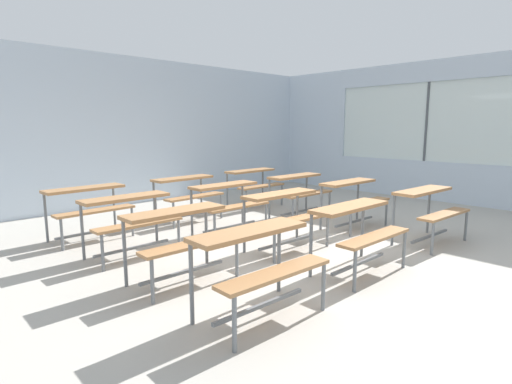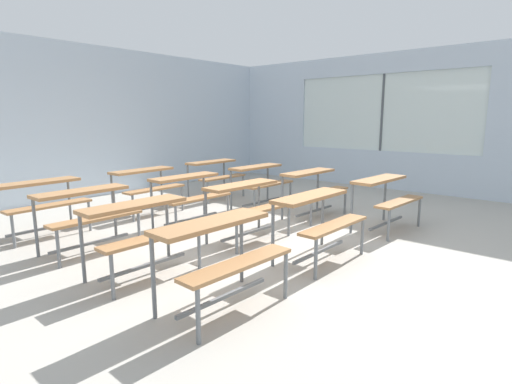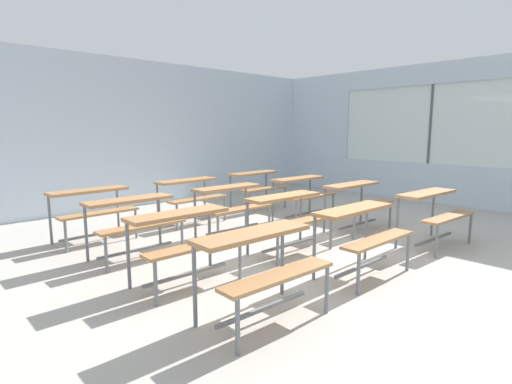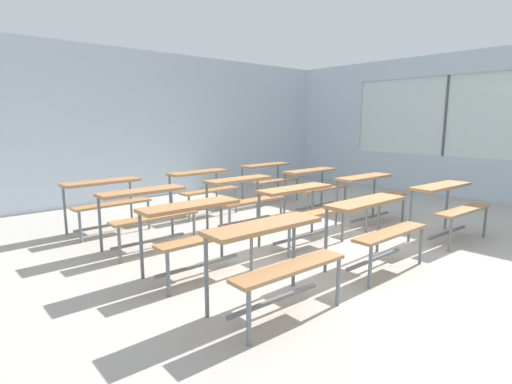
# 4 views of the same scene
# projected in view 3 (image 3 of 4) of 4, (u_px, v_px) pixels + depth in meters

# --- Properties ---
(ground) EXTENTS (10.00, 9.00, 0.05)m
(ground) POSITION_uv_depth(u_px,v_px,m) (295.00, 255.00, 5.20)
(ground) COLOR #ADA89E
(wall_back) EXTENTS (10.00, 0.12, 3.00)m
(wall_back) POSITION_uv_depth(u_px,v_px,m) (131.00, 134.00, 8.20)
(wall_back) COLOR silver
(wall_back) RESTS_ON ground
(wall_right) EXTENTS (0.12, 9.00, 3.00)m
(wall_right) POSITION_uv_depth(u_px,v_px,m) (460.00, 137.00, 8.26)
(wall_right) COLOR silver
(wall_right) RESTS_ON ground
(desk_bench_r0c0) EXTENTS (1.12, 0.62, 0.74)m
(desk_bench_r0c0) POSITION_uv_depth(u_px,v_px,m) (261.00, 255.00, 3.32)
(desk_bench_r0c0) COLOR #A87547
(desk_bench_r0c0) RESTS_ON ground
(desk_bench_r0c1) EXTENTS (1.11, 0.60, 0.74)m
(desk_bench_r0c1) POSITION_uv_depth(u_px,v_px,m) (362.00, 225.00, 4.36)
(desk_bench_r0c1) COLOR #A87547
(desk_bench_r0c1) RESTS_ON ground
(desk_bench_r0c2) EXTENTS (1.13, 0.65, 0.74)m
(desk_bench_r0c2) POSITION_uv_depth(u_px,v_px,m) (434.00, 206.00, 5.46)
(desk_bench_r0c2) COLOR #A87547
(desk_bench_r0c2) RESTS_ON ground
(desk_bench_r1c0) EXTENTS (1.11, 0.61, 0.74)m
(desk_bench_r1c0) POSITION_uv_depth(u_px,v_px,m) (184.00, 231.00, 4.11)
(desk_bench_r1c0) COLOR #A87547
(desk_bench_r1c0) RESTS_ON ground
(desk_bench_r1c1) EXTENTS (1.12, 0.62, 0.74)m
(desk_bench_r1c1) POSITION_uv_depth(u_px,v_px,m) (289.00, 210.00, 5.19)
(desk_bench_r1c1) COLOR #A87547
(desk_bench_r1c1) RESTS_ON ground
(desk_bench_r1c2) EXTENTS (1.11, 0.62, 0.74)m
(desk_bench_r1c2) POSITION_uv_depth(u_px,v_px,m) (357.00, 195.00, 6.31)
(desk_bench_r1c2) COLOR #A87547
(desk_bench_r1c2) RESTS_ON ground
(desk_bench_r2c0) EXTENTS (1.11, 0.60, 0.74)m
(desk_bench_r2c0) POSITION_uv_depth(u_px,v_px,m) (134.00, 214.00, 4.95)
(desk_bench_r2c0) COLOR #A87547
(desk_bench_r2c0) RESTS_ON ground
(desk_bench_r2c1) EXTENTS (1.10, 0.60, 0.74)m
(desk_bench_r2c1) POSITION_uv_depth(u_px,v_px,m) (232.00, 199.00, 6.01)
(desk_bench_r2c1) COLOR #A87547
(desk_bench_r2c1) RESTS_ON ground
(desk_bench_r2c2) EXTENTS (1.11, 0.61, 0.74)m
(desk_bench_r2c2) POSITION_uv_depth(u_px,v_px,m) (303.00, 188.00, 7.10)
(desk_bench_r2c2) COLOR #A87547
(desk_bench_r2c2) RESTS_ON ground
(desk_bench_r3c0) EXTENTS (1.12, 0.63, 0.74)m
(desk_bench_r3c0) POSITION_uv_depth(u_px,v_px,m) (92.00, 202.00, 5.70)
(desk_bench_r3c0) COLOR #A87547
(desk_bench_r3c0) RESTS_ON ground
(desk_bench_r3c1) EXTENTS (1.13, 0.64, 0.74)m
(desk_bench_r3c1) POSITION_uv_depth(u_px,v_px,m) (191.00, 190.00, 6.83)
(desk_bench_r3c1) COLOR #A87547
(desk_bench_r3c1) RESTS_ON ground
(desk_bench_r3c2) EXTENTS (1.11, 0.60, 0.74)m
(desk_bench_r3c2) POSITION_uv_depth(u_px,v_px,m) (257.00, 181.00, 8.00)
(desk_bench_r3c2) COLOR #A87547
(desk_bench_r3c2) RESTS_ON ground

